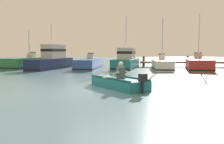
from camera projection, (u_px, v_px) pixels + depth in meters
The scene contains 9 objects.
ground_plane at pixel (96, 90), 10.48m from camera, with size 120.00×120.00×0.00m, color slate.
wooden_dock at pixel (189, 62), 25.26m from camera, with size 10.09×1.64×1.14m.
rowboat_with_person at pixel (118, 82), 10.98m from camera, with size 2.79×3.28×1.19m.
moored_boat_green at pixel (29, 63), 24.14m from camera, with size 3.16×6.47×3.75m.
moored_boat_navy at pixel (52, 60), 22.78m from camera, with size 2.69×6.57×4.21m.
moored_boat_blue at pixel (90, 64), 22.80m from camera, with size 1.92×5.96×1.49m.
moored_boat_teal at pixel (126, 61), 22.89m from camera, with size 2.62×5.16×4.91m.
moored_boat_white at pixel (162, 65), 21.75m from camera, with size 1.63×4.72×4.60m.
moored_boat_red at pixel (198, 64), 21.79m from camera, with size 2.90×6.06×4.92m.
Camera 1 is at (1.50, -10.29, 1.66)m, focal length 39.21 mm.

